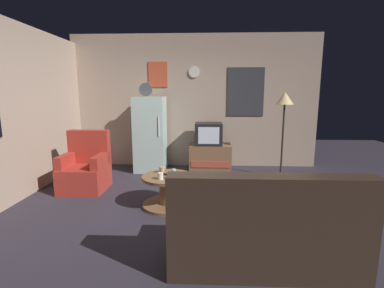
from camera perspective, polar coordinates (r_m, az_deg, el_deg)
The scene contains 13 objects.
ground_plane at distance 3.95m, azimuth -0.78°, elevation -13.15°, with size 12.00×12.00×0.00m, color #2D2833.
wall_with_art at distance 6.07m, azimuth 0.57°, elevation 8.62°, with size 5.20×0.12×2.78m.
fridge at distance 5.75m, azimuth -8.48°, elevation 2.01°, with size 0.60×0.62×1.77m.
tv_stand at distance 5.78m, azimuth 3.67°, elevation -2.73°, with size 0.84×0.53×0.54m.
crt_tv at distance 5.69m, azimuth 3.37°, elevation 2.10°, with size 0.54×0.51×0.44m.
standing_lamp at distance 5.43m, azimuth 18.30°, elevation 7.53°, with size 0.32×0.32×1.59m.
coffee_table at distance 4.00m, azimuth -4.89°, elevation -9.48°, with size 0.72×0.72×0.44m.
wine_glass at distance 3.72m, azimuth -3.74°, elevation -6.21°, with size 0.05×0.05×0.15m, color silver.
mug_ceramic_white at distance 3.77m, azimuth -6.45°, elevation -6.49°, with size 0.08×0.08×0.09m, color silver.
mug_ceramic_tan at distance 4.07m, azimuth -6.14°, elevation -5.23°, with size 0.08×0.08×0.09m, color tan.
remote_control at distance 3.98m, azimuth -5.64°, elevation -6.10°, with size 0.15×0.04×0.02m, color black.
armchair at distance 4.96m, azimuth -20.80°, elevation -4.80°, with size 0.68×0.68×0.96m.
couch at distance 2.78m, azimuth 14.21°, elevation -17.00°, with size 1.70×0.80×0.92m.
Camera 1 is at (0.21, -3.62, 1.57)m, focal length 26.24 mm.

